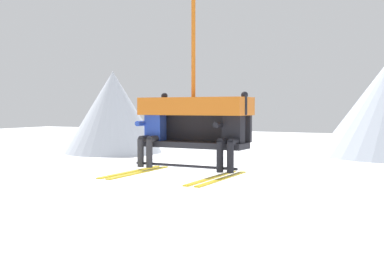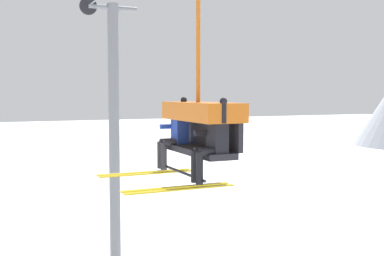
{
  "view_description": "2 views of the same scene",
  "coord_description": "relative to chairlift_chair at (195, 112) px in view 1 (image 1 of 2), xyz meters",
  "views": [
    {
      "loc": [
        5.25,
        -8.03,
        5.75
      ],
      "look_at": [
        1.53,
        -0.89,
        5.4
      ],
      "focal_mm": 45.0,
      "sensor_mm": 36.0,
      "label": 1
    },
    {
      "loc": [
        8.69,
        -4.1,
        6.06
      ],
      "look_at": [
        1.59,
        -0.95,
        5.5
      ],
      "focal_mm": 45.0,
      "sensor_mm": 36.0,
      "label": 2
    }
  ],
  "objects": [
    {
      "name": "skier_black",
      "position": [
        0.75,
        -0.21,
        -0.32
      ],
      "size": [
        0.48,
        1.7,
        1.34
      ],
      "color": "black"
    },
    {
      "name": "chairlift_chair",
      "position": [
        0.0,
        0.0,
        0.0
      ],
      "size": [
        1.91,
        0.74,
        4.15
      ],
      "color": "#232328"
    },
    {
      "name": "skier_blue",
      "position": [
        -0.74,
        -0.21,
        -0.32
      ],
      "size": [
        0.48,
        1.7,
        1.34
      ],
      "color": "#2847B7"
    },
    {
      "name": "mountain_peak_west",
      "position": [
        -33.43,
        42.27,
        -0.52
      ],
      "size": [
        12.44,
        12.44,
        10.31
      ],
      "color": "silver",
      "rests_on": "ground_plane"
    }
  ]
}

